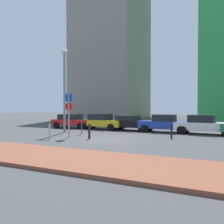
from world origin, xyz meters
TOP-DOWN VIEW (x-y plane):
  - ground_plane at (0.00, 0.00)m, footprint 120.00×120.00m
  - sidewalk_brick at (0.00, -6.41)m, footprint 40.00×3.54m
  - parked_car_red at (-6.86, 5.76)m, footprint 4.13×2.15m
  - parked_car_yellow at (-3.52, 5.87)m, footprint 4.52×2.13m
  - parked_car_black at (-0.60, 6.10)m, footprint 4.10×2.18m
  - parked_car_blue at (2.59, 5.92)m, footprint 4.37×2.02m
  - parked_car_white at (5.76, 5.81)m, footprint 4.67×2.12m
  - parking_sign_post at (-2.68, -0.51)m, footprint 0.60×0.10m
  - parking_meter at (-2.98, 1.59)m, footprint 0.18×0.14m
  - street_lamp at (-5.07, 2.16)m, footprint 0.70×0.36m
  - traffic_bollard_near at (3.94, 2.23)m, footprint 0.13×0.13m
  - traffic_bollard_mid at (-3.26, -1.88)m, footprint 0.12×0.12m
  - traffic_bollard_far at (-1.05, -0.45)m, footprint 0.16×0.16m
  - building_under_construction at (-13.04, 27.94)m, footprint 11.80×13.46m

SIDE VIEW (x-z plane):
  - ground_plane at x=0.00m, z-range 0.00..0.00m
  - sidewalk_brick at x=0.00m, z-range 0.00..0.14m
  - traffic_bollard_near at x=3.94m, z-range 0.00..0.93m
  - traffic_bollard_far at x=-1.05m, z-range 0.00..1.01m
  - traffic_bollard_mid at x=-3.26m, z-range 0.00..1.04m
  - parked_car_black at x=-0.60m, z-range 0.03..1.42m
  - parked_car_red at x=-6.86m, z-range 0.04..1.45m
  - parked_car_yellow at x=-3.52m, z-range 0.01..1.50m
  - parked_car_blue at x=2.59m, z-range 0.01..1.52m
  - parked_car_white at x=5.76m, z-range 0.00..1.54m
  - parking_meter at x=-2.98m, z-range 0.21..1.63m
  - parking_sign_post at x=-2.68m, z-range 0.41..3.53m
  - street_lamp at x=-5.07m, z-range 0.62..7.62m
  - building_under_construction at x=-13.04m, z-range 0.00..25.07m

